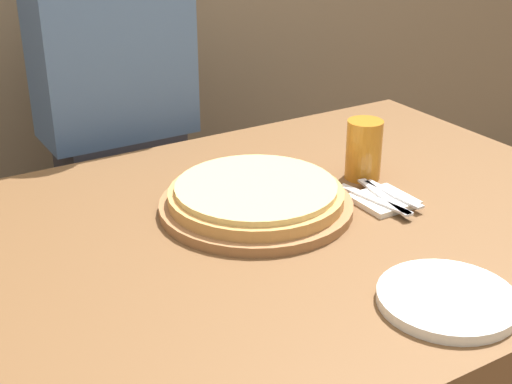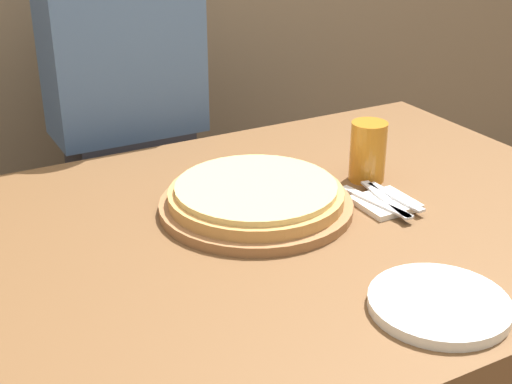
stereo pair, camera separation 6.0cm
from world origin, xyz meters
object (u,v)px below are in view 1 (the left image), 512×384
(diner_person, at_px, (121,160))
(dinner_plate, at_px, (447,299))
(beer_glass, at_px, (364,147))
(pizza_on_board, at_px, (256,198))
(fork, at_px, (374,199))
(dinner_knife, at_px, (384,197))
(spoon, at_px, (393,194))

(diner_person, bearing_deg, dinner_plate, -82.74)
(beer_glass, bearing_deg, dinner_plate, -113.74)
(pizza_on_board, xyz_separation_m, fork, (0.22, -0.11, -0.01))
(dinner_plate, height_order, fork, dinner_plate)
(dinner_plate, bearing_deg, pizza_on_board, 100.63)
(pizza_on_board, height_order, dinner_plate, pizza_on_board)
(dinner_plate, bearing_deg, diner_person, 97.26)
(beer_glass, relative_size, diner_person, 0.10)
(dinner_knife, relative_size, diner_person, 0.13)
(dinner_knife, xyz_separation_m, diner_person, (-0.29, 0.73, -0.11))
(pizza_on_board, relative_size, beer_glass, 2.94)
(fork, relative_size, diner_person, 0.13)
(spoon, relative_size, diner_person, 0.11)
(dinner_plate, bearing_deg, dinner_knife, 64.92)
(beer_glass, distance_m, diner_person, 0.71)
(pizza_on_board, bearing_deg, dinner_plate, -79.37)
(dinner_plate, xyz_separation_m, spoon, (0.18, 0.34, 0.01))
(dinner_plate, distance_m, spoon, 0.38)
(spoon, bearing_deg, pizza_on_board, 157.82)
(dinner_knife, xyz_separation_m, spoon, (0.02, 0.00, 0.00))
(dinner_plate, relative_size, fork, 1.20)
(dinner_plate, relative_size, diner_person, 0.16)
(pizza_on_board, relative_size, fork, 2.10)
(dinner_knife, distance_m, diner_person, 0.79)
(dinner_plate, bearing_deg, fork, 68.52)
(pizza_on_board, distance_m, spoon, 0.29)
(pizza_on_board, distance_m, dinner_plate, 0.45)
(dinner_plate, height_order, dinner_knife, dinner_plate)
(dinner_knife, bearing_deg, dinner_plate, -115.08)
(fork, bearing_deg, pizza_on_board, 153.33)
(fork, distance_m, diner_person, 0.78)
(spoon, bearing_deg, fork, 180.00)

